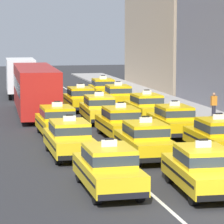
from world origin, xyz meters
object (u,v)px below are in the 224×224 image
at_px(taxi_left_third, 57,121).
at_px(pedestrian_far_corner, 214,106).
at_px(taxi_center_nearest, 202,169).
at_px(taxi_center_second, 145,140).
at_px(bus_left_fourth, 35,88).
at_px(taxi_center_fourth, 99,108).
at_px(taxi_right_third, 174,120).
at_px(taxi_right_fifth, 118,96).
at_px(box_truck_left_fifth, 20,76).
at_px(taxi_center_third, 120,122).
at_px(taxi_center_fifth, 80,98).
at_px(taxi_right_fourth, 146,106).
at_px(taxi_left_nearest, 108,168).
at_px(taxi_right_sixth, 103,88).
at_px(taxi_left_second, 69,138).
at_px(taxi_right_second, 218,136).

distance_m(taxi_left_third, pedestrian_far_corner, 10.75).
relative_size(taxi_center_nearest, taxi_center_second, 1.02).
relative_size(bus_left_fourth, taxi_center_fourth, 2.44).
relative_size(taxi_right_third, taxi_right_fifth, 0.99).
height_order(box_truck_left_fifth, taxi_center_fourth, box_truck_left_fifth).
bearing_deg(bus_left_fourth, taxi_center_nearest, -80.91).
distance_m(taxi_center_nearest, taxi_center_third, 11.40).
bearing_deg(taxi_center_fifth, taxi_right_fourth, -59.46).
xyz_separation_m(taxi_center_second, taxi_center_third, (0.21, 5.38, 0.00)).
bearing_deg(bus_left_fourth, taxi_right_fourth, -32.49).
relative_size(taxi_left_nearest, box_truck_left_fifth, 0.65).
distance_m(taxi_right_third, taxi_right_sixth, 18.59).
xyz_separation_m(taxi_left_second, taxi_center_second, (3.21, -1.22, 0.00)).
bearing_deg(taxi_center_fourth, taxi_left_nearest, -100.89).
bearing_deg(box_truck_left_fifth, taxi_right_third, -73.66).
relative_size(box_truck_left_fifth, pedestrian_far_corner, 4.17).
bearing_deg(taxi_left_second, taxi_left_nearest, -86.72).
height_order(bus_left_fourth, taxi_center_fourth, bus_left_fourth).
xyz_separation_m(taxi_left_third, taxi_center_second, (2.99, -6.56, 0.00)).
bearing_deg(taxi_center_second, taxi_left_third, 114.51).
bearing_deg(taxi_center_fifth, taxi_right_third, -75.41).
bearing_deg(taxi_left_second, box_truck_left_fifth, 89.89).
height_order(taxi_left_nearest, taxi_center_fourth, same).
bearing_deg(box_truck_left_fifth, taxi_left_second, -90.11).
bearing_deg(taxi_center_fifth, taxi_center_second, -90.64).
xyz_separation_m(taxi_left_second, taxi_center_third, (3.41, 4.16, 0.00)).
distance_m(box_truck_left_fifth, taxi_right_fifth, 11.14).
xyz_separation_m(taxi_center_fourth, taxi_right_fifth, (2.87, 6.74, 0.00)).
relative_size(taxi_left_second, taxi_right_second, 0.99).
bearing_deg(taxi_left_second, taxi_right_sixth, 73.91).
height_order(taxi_center_fourth, taxi_right_third, same).
xyz_separation_m(taxi_right_fourth, taxi_right_fifth, (-0.26, 6.50, 0.00)).
xyz_separation_m(bus_left_fourth, pedestrian_far_corner, (10.42, -5.96, -0.81)).
relative_size(taxi_right_third, pedestrian_far_corner, 2.71).
bearing_deg(taxi_right_fourth, taxi_left_third, -142.53).
height_order(taxi_right_fourth, pedestrian_far_corner, taxi_right_fourth).
relative_size(taxi_left_second, bus_left_fourth, 0.40).
distance_m(box_truck_left_fifth, taxi_right_second, 27.76).
distance_m(taxi_right_fifth, pedestrian_far_corner, 9.24).
bearing_deg(taxi_center_nearest, box_truck_left_fifth, 96.02).
bearing_deg(taxi_center_third, taxi_right_fifth, 76.73).
distance_m(taxi_right_second, taxi_right_sixth, 23.83).
bearing_deg(taxi_right_second, taxi_center_third, 122.53).
xyz_separation_m(taxi_left_second, taxi_right_second, (6.73, -1.05, 0.00)).
bearing_deg(taxi_right_sixth, pedestrian_far_corner, -74.67).
xyz_separation_m(taxi_left_third, taxi_right_second, (6.52, -6.39, 0.00)).
height_order(taxi_right_third, taxi_right_fourth, same).
height_order(taxi_left_third, box_truck_left_fifth, box_truck_left_fifth).
bearing_deg(taxi_right_sixth, taxi_right_fifth, -91.80).
xyz_separation_m(taxi_center_third, taxi_right_second, (3.32, -5.21, 0.00)).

